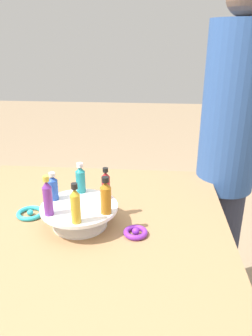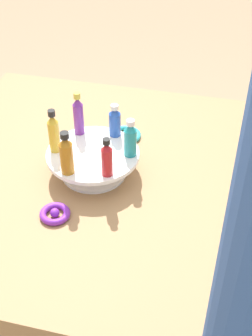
{
  "view_description": "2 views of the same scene",
  "coord_description": "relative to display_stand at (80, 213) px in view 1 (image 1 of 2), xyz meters",
  "views": [
    {
      "loc": [
        0.25,
        -0.98,
        1.35
      ],
      "look_at": [
        0.15,
        0.13,
        0.89
      ],
      "focal_mm": 35.0,
      "sensor_mm": 36.0,
      "label": 1
    },
    {
      "loc": [
        1.02,
        0.35,
        1.61
      ],
      "look_at": [
        0.16,
        0.14,
        0.9
      ],
      "focal_mm": 50.0,
      "sensor_mm": 36.0,
      "label": 2
    }
  ],
  "objects": [
    {
      "name": "bottle_amber",
      "position": [
        0.1,
        -0.04,
        0.09
      ],
      "size": [
        0.04,
        0.04,
        0.13
      ],
      "color": "#AD6B19",
      "rests_on": "display_stand"
    },
    {
      "name": "display_stand",
      "position": [
        0.0,
        0.0,
        0.0
      ],
      "size": [
        0.27,
        0.27,
        0.08
      ],
      "color": "white",
      "rests_on": "party_table"
    },
    {
      "name": "ribbon_bow_teal",
      "position": [
        -0.2,
        0.05,
        -0.04
      ],
      "size": [
        0.1,
        0.1,
        0.02
      ],
      "color": "#2DB7CC",
      "rests_on": "party_table"
    },
    {
      "name": "party_table",
      "position": [
        0.0,
        0.0,
        -0.41
      ],
      "size": [
        1.05,
        1.05,
        0.72
      ],
      "color": "#9E754C",
      "rests_on": "ground_plane"
    },
    {
      "name": "bottle_purple",
      "position": [
        -0.08,
        -0.07,
        0.09
      ],
      "size": [
        0.03,
        0.03,
        0.14
      ],
      "color": "#702D93",
      "rests_on": "display_stand"
    },
    {
      "name": "bottle_red",
      "position": [
        0.08,
        0.07,
        0.08
      ],
      "size": [
        0.03,
        0.03,
        0.12
      ],
      "color": "#B21E23",
      "rests_on": "display_stand"
    },
    {
      "name": "bottle_gold",
      "position": [
        0.02,
        -0.11,
        0.09
      ],
      "size": [
        0.03,
        0.03,
        0.13
      ],
      "color": "gold",
      "rests_on": "display_stand"
    },
    {
      "name": "person_figure",
      "position": [
        0.6,
        0.5,
        0.02
      ],
      "size": [
        0.27,
        0.27,
        1.57
      ],
      "rotation": [
        0.0,
        0.0,
        -2.44
      ],
      "color": "#282D42",
      "rests_on": "ground_plane"
    },
    {
      "name": "bottle_teal",
      "position": [
        -0.02,
        0.11,
        0.08
      ],
      "size": [
        0.04,
        0.04,
        0.12
      ],
      "color": "teal",
      "rests_on": "display_stand"
    },
    {
      "name": "ribbon_bow_purple",
      "position": [
        0.2,
        -0.05,
        -0.04
      ],
      "size": [
        0.08,
        0.08,
        0.03
      ],
      "color": "purple",
      "rests_on": "party_table"
    },
    {
      "name": "bottle_blue",
      "position": [
        -0.1,
        0.04,
        0.08
      ],
      "size": [
        0.04,
        0.04,
        0.1
      ],
      "color": "#234CAD",
      "rests_on": "display_stand"
    }
  ]
}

